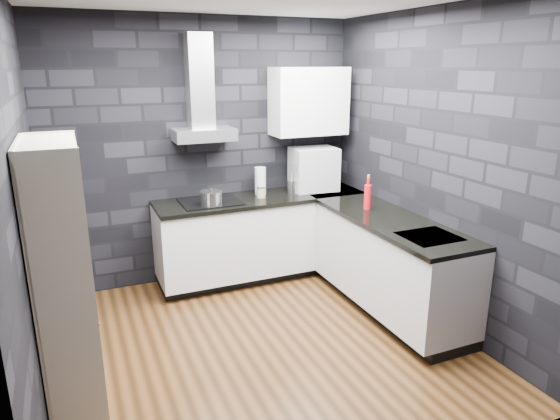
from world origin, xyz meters
TOP-DOWN VIEW (x-y plane):
  - ground at (0.00, 0.00)m, footprint 3.20×3.20m
  - wall_back at (0.00, 1.62)m, footprint 3.20×0.05m
  - wall_front at (0.00, -1.62)m, footprint 3.20×0.05m
  - wall_left at (-1.62, 0.00)m, footprint 0.05×3.20m
  - wall_right at (1.62, 0.00)m, footprint 0.05×3.20m
  - toekick_back at (0.50, 1.34)m, footprint 2.18×0.50m
  - toekick_right at (1.34, 0.10)m, footprint 0.50×1.78m
  - counter_back_cab at (0.50, 1.30)m, footprint 2.20×0.60m
  - counter_right_cab at (1.30, 0.10)m, footprint 0.60×1.80m
  - counter_back_top at (0.50, 1.29)m, footprint 2.20×0.62m
  - counter_right_top at (1.29, 0.10)m, footprint 0.62×1.80m
  - counter_corner_top at (1.30, 1.30)m, footprint 0.62×0.62m
  - hood_body at (-0.05, 1.43)m, footprint 0.60×0.34m
  - hood_chimney at (-0.05, 1.50)m, footprint 0.24×0.20m
  - upper_cabinet at (1.10, 1.43)m, footprint 0.80×0.35m
  - cooktop at (-0.05, 1.30)m, footprint 0.58×0.50m
  - sink_rim at (1.30, -0.40)m, footprint 0.44×0.40m
  - pot at (-0.07, 1.15)m, footprint 0.22×0.22m
  - glass_vase at (0.53, 1.40)m, footprint 0.14×0.14m
  - storage_jar at (0.49, 1.26)m, footprint 0.10×0.10m
  - utensil_crock at (0.86, 1.29)m, footprint 0.13×0.13m
  - appliance_garage at (1.14, 1.36)m, footprint 0.50×0.41m
  - red_bottle at (1.26, 0.47)m, footprint 0.09×0.09m
  - bookshelf at (-1.42, -0.13)m, footprint 0.41×0.83m
  - fruit_bowl at (-1.42, -0.24)m, footprint 0.27×0.27m
  - book_red at (-1.42, 0.06)m, footprint 0.17×0.05m
  - book_second at (-1.45, 0.02)m, footprint 0.12×0.11m

SIDE VIEW (x-z plane):
  - ground at x=0.00m, z-range 0.00..0.00m
  - toekick_back at x=0.50m, z-range 0.00..0.10m
  - toekick_right at x=1.34m, z-range 0.00..0.10m
  - counter_back_cab at x=0.50m, z-range 0.10..0.86m
  - counter_right_cab at x=1.30m, z-range 0.10..0.86m
  - book_red at x=-1.42m, z-range 0.46..0.69m
  - book_second at x=-1.45m, z-range 0.49..0.70m
  - counter_back_top at x=0.50m, z-range 0.86..0.90m
  - counter_right_top at x=1.29m, z-range 0.86..0.90m
  - counter_corner_top at x=1.30m, z-range 0.86..0.90m
  - sink_rim at x=1.30m, z-range 0.89..0.90m
  - bookshelf at x=-1.42m, z-range 0.00..1.80m
  - cooktop at x=-0.05m, z-range 0.90..0.91m
  - fruit_bowl at x=-1.42m, z-range 0.91..0.96m
  - storage_jar at x=0.49m, z-range 0.90..1.00m
  - utensil_crock at x=0.86m, z-range 0.90..1.04m
  - pot at x=-0.07m, z-range 0.91..1.04m
  - red_bottle at x=1.26m, z-range 0.90..1.14m
  - glass_vase at x=0.53m, z-range 0.90..1.19m
  - appliance_garage at x=1.14m, z-range 0.89..1.36m
  - wall_back at x=0.00m, z-range 0.00..2.70m
  - wall_front at x=0.00m, z-range 0.00..2.70m
  - wall_left at x=-1.62m, z-range 0.00..2.70m
  - wall_right at x=1.62m, z-range 0.00..2.70m
  - hood_body at x=-0.05m, z-range 1.50..1.62m
  - upper_cabinet at x=1.10m, z-range 1.50..2.20m
  - hood_chimney at x=-0.05m, z-range 1.62..2.52m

